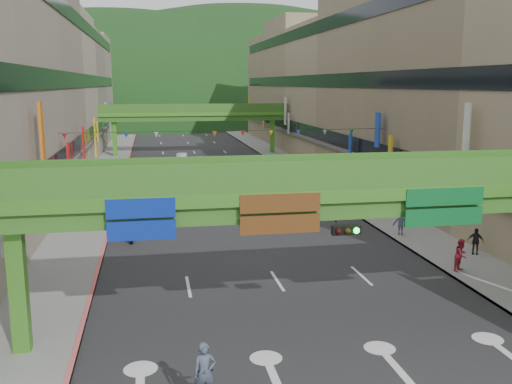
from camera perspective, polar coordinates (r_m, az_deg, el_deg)
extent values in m
cube|color=#28282B|center=(65.95, -5.03, 2.14)|extent=(18.00, 140.00, 0.02)
cube|color=gray|center=(65.85, -14.61, 1.88)|extent=(4.00, 140.00, 0.15)
cube|color=gray|center=(67.84, 4.26, 2.45)|extent=(4.00, 140.00, 0.15)
cube|color=#CC5959|center=(65.73, -12.96, 1.95)|extent=(0.20, 140.00, 0.18)
cube|color=gray|center=(67.39, 2.70, 2.42)|extent=(0.20, 140.00, 0.18)
cube|color=#9E937F|center=(66.21, -22.02, 9.69)|extent=(12.00, 95.00, 19.00)
cube|color=black|center=(65.54, -16.49, 5.38)|extent=(0.08, 90.25, 1.40)
cube|color=black|center=(65.30, -16.77, 10.62)|extent=(0.08, 90.25, 1.40)
cube|color=black|center=(65.60, -17.06, 15.86)|extent=(0.08, 90.25, 1.40)
cube|color=gray|center=(69.59, 10.87, 10.29)|extent=(12.00, 95.00, 19.00)
cube|color=black|center=(67.89, 5.91, 5.93)|extent=(0.08, 90.25, 1.40)
cube|color=black|center=(67.65, 6.01, 11.00)|extent=(0.08, 90.25, 1.40)
cube|color=black|center=(67.95, 6.12, 16.07)|extent=(0.08, 90.25, 1.40)
cube|color=#4C9E2D|center=(22.17, 5.61, 0.00)|extent=(28.00, 2.20, 0.50)
cube|color=#387223|center=(22.29, 5.58, -1.51)|extent=(28.00, 1.76, 0.70)
cube|color=#4C9E2D|center=(22.77, -22.64, -9.26)|extent=(0.60, 0.60, 4.80)
cube|color=#387223|center=(21.05, 6.43, 1.62)|extent=(28.00, 0.12, 1.10)
cube|color=#387223|center=(23.03, 4.94, 2.43)|extent=(28.00, 0.12, 1.10)
cube|color=navy|center=(20.41, -11.40, -2.83)|extent=(2.40, 0.12, 1.50)
cube|color=#593314|center=(20.91, 2.43, -2.30)|extent=(3.00, 0.12, 1.50)
cube|color=#0C5926|center=(23.20, 18.29, -1.53)|extent=(3.20, 0.12, 1.50)
cube|color=black|center=(21.60, 9.00, -3.77)|extent=(1.10, 0.28, 0.35)
cube|color=#4C9E2D|center=(80.26, -6.13, 7.78)|extent=(28.00, 2.20, 0.50)
cube|color=#387223|center=(80.30, -6.12, 7.35)|extent=(28.00, 1.76, 0.70)
cube|color=#4C9E2D|center=(80.43, -13.95, 5.14)|extent=(0.60, 0.60, 4.80)
cube|color=#4C9E2D|center=(82.07, 1.63, 5.56)|extent=(0.60, 0.60, 4.80)
cube|color=#387223|center=(79.19, -6.08, 8.32)|extent=(28.00, 0.12, 1.10)
cube|color=#387223|center=(81.26, -6.20, 8.38)|extent=(28.00, 0.12, 1.10)
ellipsoid|color=#1C4419|center=(175.44, -13.42, 7.27)|extent=(168.00, 140.00, 112.00)
ellipsoid|color=#1C4419|center=(197.63, -1.37, 7.92)|extent=(208.00, 176.00, 128.00)
cylinder|color=black|center=(45.48, -2.75, 6.14)|extent=(26.00, 0.03, 0.03)
cone|color=red|center=(45.56, -18.59, 5.28)|extent=(0.36, 0.36, 0.40)
cone|color=gold|center=(45.29, -15.73, 5.41)|extent=(0.36, 0.36, 0.40)
cone|color=#193FB2|center=(45.14, -12.85, 5.53)|extent=(0.36, 0.36, 0.40)
cone|color=silver|center=(45.10, -9.95, 5.63)|extent=(0.36, 0.36, 0.40)
cone|color=#198C33|center=(45.18, -7.05, 5.72)|extent=(0.36, 0.36, 0.40)
cone|color=orange|center=(45.37, -4.17, 5.79)|extent=(0.36, 0.36, 0.40)
cone|color=red|center=(45.67, -1.32, 5.85)|extent=(0.36, 0.36, 0.40)
cone|color=gold|center=(46.08, 1.48, 5.89)|extent=(0.36, 0.36, 0.40)
cone|color=#193FB2|center=(46.60, 4.23, 5.92)|extent=(0.36, 0.36, 0.40)
cone|color=silver|center=(47.22, 6.92, 5.94)|extent=(0.36, 0.36, 0.40)
cone|color=#198C33|center=(47.95, 9.53, 5.94)|extent=(0.36, 0.36, 0.40)
cone|color=orange|center=(48.77, 12.05, 5.93)|extent=(0.36, 0.36, 0.40)
cube|color=black|center=(18.75, -5.21, -17.36)|extent=(0.55, 0.09, 0.06)
imported|color=#3C485A|center=(18.15, -5.15, -17.51)|extent=(0.71, 0.48, 1.88)
cube|color=black|center=(49.60, -5.64, -0.11)|extent=(0.59, 1.34, 0.35)
cube|color=black|center=(49.55, -5.64, 0.18)|extent=(0.40, 0.60, 0.18)
cube|color=black|center=(50.03, -5.82, 0.57)|extent=(0.55, 0.16, 0.06)
cylinder|color=black|center=(50.18, -5.80, -0.33)|extent=(0.19, 0.51, 0.50)
cylinder|color=black|center=(49.14, -5.46, -0.56)|extent=(0.19, 0.51, 0.50)
imported|color=brown|center=(49.48, -5.65, 0.64)|extent=(0.94, 0.79, 1.71)
cube|color=#95949E|center=(37.01, -12.34, -4.07)|extent=(0.43, 1.32, 0.35)
cube|color=#95949E|center=(36.95, -12.36, -3.69)|extent=(0.33, 0.57, 0.18)
cube|color=#95949E|center=(37.42, -12.40, -3.12)|extent=(0.55, 0.09, 0.06)
cylinder|color=black|center=(37.62, -12.35, -4.30)|extent=(0.13, 0.51, 0.50)
cylinder|color=black|center=(36.56, -12.30, -4.74)|extent=(0.13, 0.51, 0.50)
imported|color=#222931|center=(36.86, -12.38, -3.14)|extent=(0.98, 0.46, 1.63)
cube|color=maroon|center=(56.92, -8.63, 1.23)|extent=(0.37, 1.30, 0.35)
cube|color=maroon|center=(56.88, -8.64, 1.48)|extent=(0.31, 0.55, 0.18)
cube|color=maroon|center=(57.38, -8.67, 1.81)|extent=(0.55, 0.07, 0.06)
cylinder|color=black|center=(57.51, -8.65, 1.03)|extent=(0.11, 0.50, 0.50)
cylinder|color=black|center=(56.43, -8.60, 0.84)|extent=(0.11, 0.50, 0.50)
imported|color=#44464C|center=(56.81, -8.65, 1.91)|extent=(0.87, 0.57, 1.77)
cube|color=black|center=(44.16, 9.50, -1.56)|extent=(1.33, 0.49, 0.35)
cube|color=black|center=(44.11, 9.51, -1.24)|extent=(0.58, 0.36, 0.18)
cube|color=black|center=(44.19, 10.21, -0.91)|extent=(0.12, 0.55, 0.06)
cylinder|color=black|center=(44.36, 10.17, -1.92)|extent=(0.51, 0.15, 0.50)
cylinder|color=black|center=(44.10, 8.79, -1.95)|extent=(0.51, 0.15, 0.50)
cube|color=black|center=(46.19, 8.57, -0.99)|extent=(1.33, 0.49, 0.35)
cube|color=black|center=(46.14, 8.58, -0.68)|extent=(0.58, 0.36, 0.18)
cube|color=black|center=(46.21, 9.26, -0.37)|extent=(0.12, 0.55, 0.06)
cylinder|color=black|center=(46.37, 9.23, -1.34)|extent=(0.51, 0.15, 0.50)
cylinder|color=black|center=(46.13, 7.90, -1.36)|extent=(0.51, 0.15, 0.50)
cube|color=black|center=(48.23, 7.73, -0.46)|extent=(1.33, 0.49, 0.35)
cube|color=black|center=(48.18, 7.74, -0.17)|extent=(0.58, 0.36, 0.18)
cube|color=black|center=(48.25, 8.39, 0.13)|extent=(0.12, 0.55, 0.06)
cylinder|color=black|center=(48.41, 8.36, -0.80)|extent=(0.51, 0.15, 0.50)
cylinder|color=black|center=(48.18, 7.08, -0.82)|extent=(0.51, 0.15, 0.50)
cube|color=black|center=(50.29, 6.96, 0.02)|extent=(1.33, 0.49, 0.35)
cube|color=black|center=(50.24, 6.96, 0.30)|extent=(0.58, 0.36, 0.18)
cube|color=black|center=(50.30, 7.58, 0.58)|extent=(0.12, 0.55, 0.06)
cylinder|color=black|center=(50.45, 7.56, -0.31)|extent=(0.51, 0.15, 0.50)
cylinder|color=black|center=(50.24, 6.33, -0.33)|extent=(0.51, 0.15, 0.50)
cube|color=black|center=(52.35, 6.24, 0.46)|extent=(1.33, 0.49, 0.35)
cube|color=black|center=(52.31, 6.25, 0.73)|extent=(0.58, 0.36, 0.18)
cube|color=black|center=(52.37, 6.85, 1.01)|extent=(0.12, 0.55, 0.06)
cylinder|color=black|center=(52.51, 6.83, 0.14)|extent=(0.51, 0.15, 0.50)
cylinder|color=black|center=(52.31, 5.64, 0.13)|extent=(0.51, 0.15, 0.50)
imported|color=#B8B8BF|center=(72.72, -7.42, 3.38)|extent=(1.67, 3.85, 1.23)
imported|color=orange|center=(59.84, -1.82, 1.98)|extent=(2.13, 4.38, 1.44)
imported|color=#C1263B|center=(32.10, 19.81, -6.19)|extent=(1.05, 1.00, 1.72)
imported|color=black|center=(35.46, 21.08, -4.84)|extent=(0.96, 0.81, 1.54)
imported|color=#3E4462|center=(38.44, 14.29, -3.17)|extent=(0.92, 0.84, 1.66)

